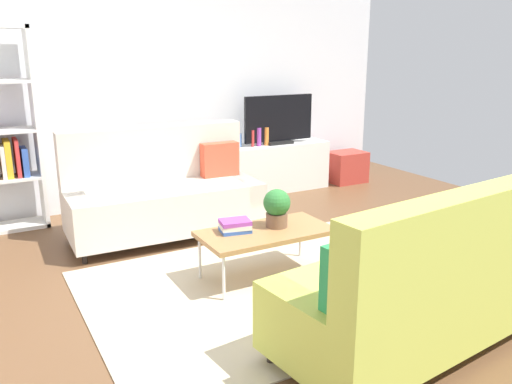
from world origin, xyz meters
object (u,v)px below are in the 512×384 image
at_px(potted_plant, 277,207).
at_px(vase_0, 237,140).
at_px(tv, 279,120).
at_px(table_book_0, 235,230).
at_px(tv_console, 277,167).
at_px(storage_trunk, 346,167).
at_px(bottle_1, 259,137).
at_px(bottle_2, 266,136).
at_px(couch_green, 420,285).
at_px(coffee_table, 266,233).
at_px(couch_beige, 164,194).
at_px(bottle_0, 253,138).

xyz_separation_m(potted_plant, vase_0, (0.85, 2.40, 0.13)).
bearing_deg(tv, table_book_0, -128.26).
height_order(tv_console, table_book_0, tv_console).
xyz_separation_m(storage_trunk, vase_0, (-1.68, 0.15, 0.50)).
height_order(bottle_1, bottle_2, bottle_1).
height_order(potted_plant, bottle_1, bottle_1).
bearing_deg(couch_green, bottle_1, 69.45).
bearing_deg(coffee_table, table_book_0, 159.58).
bearing_deg(potted_plant, coffee_table, -163.47).
bearing_deg(bottle_1, coffee_table, -117.95).
bearing_deg(coffee_table, couch_beige, 105.16).
xyz_separation_m(couch_green, storage_trunk, (2.36, 3.71, -0.23)).
distance_m(couch_beige, table_book_0, 1.34).
bearing_deg(tv, bottle_1, -176.32).
height_order(couch_beige, bottle_2, couch_beige).
height_order(coffee_table, storage_trunk, storage_trunk).
relative_size(vase_0, bottle_2, 0.71).
height_order(couch_beige, couch_green, same).
height_order(tv_console, bottle_2, bottle_2).
relative_size(coffee_table, tv, 1.10).
xyz_separation_m(coffee_table, tv, (1.56, 2.36, 0.56)).
bearing_deg(table_book_0, bottle_1, 56.67).
bearing_deg(coffee_table, bottle_2, 59.93).
height_order(couch_green, tv_console, couch_green).
relative_size(vase_0, bottle_0, 0.79).
bearing_deg(vase_0, couch_beige, -143.26).
bearing_deg(tv_console, potted_plant, -121.33).
relative_size(tv, potted_plant, 3.09).
bearing_deg(bottle_2, table_book_0, -125.30).
bearing_deg(tv_console, bottle_1, -172.67).
distance_m(coffee_table, tv, 2.89).
xyz_separation_m(tv_console, bottle_2, (-0.20, -0.04, 0.44)).
bearing_deg(tv_console, bottle_0, -174.31).
bearing_deg(vase_0, coffee_table, -111.83).
xyz_separation_m(vase_0, bottle_0, (0.18, -0.09, 0.02)).
distance_m(potted_plant, vase_0, 2.55).
xyz_separation_m(couch_green, table_book_0, (-0.53, 1.51, -0.01)).
distance_m(storage_trunk, bottle_2, 1.41).
bearing_deg(coffee_table, tv_console, 56.89).
bearing_deg(vase_0, bottle_1, -18.51).
bearing_deg(table_book_0, bottle_0, 58.30).
height_order(tv, vase_0, tv).
height_order(tv_console, bottle_0, bottle_0).
bearing_deg(tv_console, storage_trunk, -5.19).
bearing_deg(couch_beige, couch_green, 105.01).
distance_m(table_book_0, bottle_1, 2.72).
bearing_deg(storage_trunk, couch_green, -122.53).
height_order(table_book_0, bottle_0, bottle_0).
bearing_deg(table_book_0, couch_green, -70.69).
relative_size(couch_green, bottle_1, 8.31).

